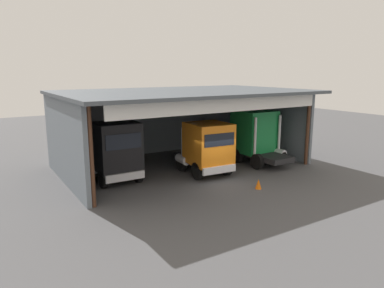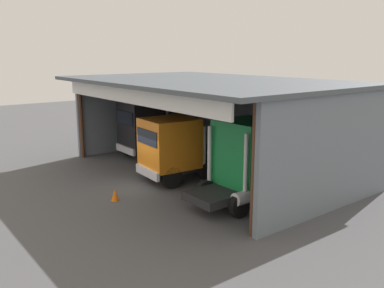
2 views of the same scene
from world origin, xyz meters
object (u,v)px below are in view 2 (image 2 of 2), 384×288
object	(u,v)px
truck_green_center_left_bay	(246,160)
traffic_cone	(115,195)
truck_black_center_right_bay	(144,128)
tool_cart	(352,180)
truck_orange_yard_outside	(173,147)
oil_drum	(238,149)

from	to	relation	value
truck_green_center_left_bay	traffic_cone	size ratio (longest dim) A/B	7.95
truck_black_center_right_bay	tool_cart	world-z (taller)	truck_black_center_right_bay
truck_orange_yard_outside	truck_green_center_left_bay	size ratio (longest dim) A/B	1.10
oil_drum	tool_cart	bearing A→B (deg)	-2.89
truck_black_center_right_bay	traffic_cone	world-z (taller)	truck_black_center_right_bay
truck_green_center_left_bay	tool_cart	xyz separation A→B (m)	(1.97, 5.45, -1.49)
traffic_cone	truck_green_center_left_bay	bearing A→B (deg)	49.72
truck_black_center_right_bay	oil_drum	world-z (taller)	truck_black_center_right_bay
truck_orange_yard_outside	truck_green_center_left_bay	bearing A→B (deg)	-168.60
truck_black_center_right_bay	oil_drum	xyz separation A→B (m)	(3.63, 4.96, -1.45)
truck_green_center_left_bay	traffic_cone	distance (m)	6.21
truck_black_center_right_bay	truck_orange_yard_outside	bearing A→B (deg)	165.46
tool_cart	traffic_cone	size ratio (longest dim) A/B	1.79
oil_drum	tool_cart	world-z (taller)	tool_cart
traffic_cone	truck_black_center_right_bay	bearing A→B (deg)	139.15
truck_orange_yard_outside	tool_cart	bearing A→B (deg)	-133.82
oil_drum	traffic_cone	world-z (taller)	oil_drum
truck_orange_yard_outside	oil_drum	size ratio (longest dim) A/B	5.34
truck_black_center_right_bay	traffic_cone	size ratio (longest dim) A/B	7.78
truck_green_center_left_bay	tool_cart	world-z (taller)	truck_green_center_left_bay
oil_drum	truck_green_center_left_bay	bearing A→B (deg)	-41.90
truck_orange_yard_outside	traffic_cone	size ratio (longest dim) A/B	8.73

